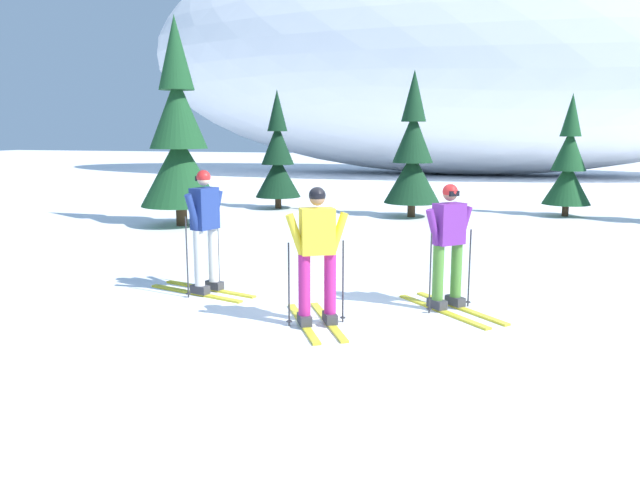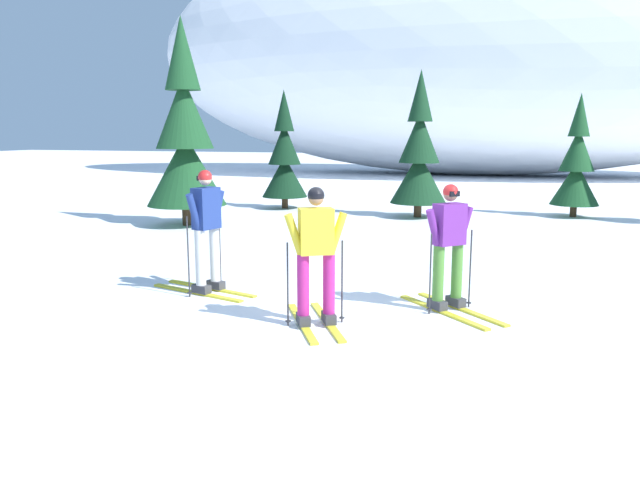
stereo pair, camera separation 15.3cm
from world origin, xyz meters
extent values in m
plane|color=white|center=(0.00, 0.00, 0.00)|extent=(120.00, 120.00, 0.00)
cube|color=gold|center=(1.55, 0.72, 0.01)|extent=(1.33, 1.31, 0.03)
cube|color=gold|center=(1.32, 0.49, 0.01)|extent=(1.33, 1.31, 0.03)
cube|color=#38383D|center=(1.47, 0.79, 0.09)|extent=(0.30, 0.30, 0.12)
cube|color=#38383D|center=(1.25, 0.56, 0.09)|extent=(0.30, 0.30, 0.12)
cylinder|color=#4C8433|center=(1.47, 0.79, 0.52)|extent=(0.15, 0.15, 0.75)
cylinder|color=#4C8433|center=(1.25, 0.56, 0.52)|extent=(0.15, 0.15, 0.75)
cube|color=#6B2889|center=(1.36, 0.68, 1.17)|extent=(0.45, 0.45, 0.55)
cylinder|color=#6B2889|center=(1.54, 0.86, 1.11)|extent=(0.26, 0.27, 0.58)
cylinder|color=#6B2889|center=(1.19, 0.50, 1.11)|extent=(0.26, 0.27, 0.58)
sphere|color=#A37556|center=(1.36, 0.68, 1.58)|extent=(0.19, 0.19, 0.19)
sphere|color=red|center=(1.36, 0.68, 1.61)|extent=(0.21, 0.21, 0.21)
cube|color=black|center=(1.42, 0.62, 1.59)|extent=(0.13, 0.13, 0.07)
cylinder|color=#2D2D33|center=(1.64, 0.88, 0.54)|extent=(0.02, 0.02, 1.08)
cylinder|color=#2D2D33|center=(1.64, 0.88, 0.06)|extent=(0.07, 0.07, 0.01)
cylinder|color=#2D2D33|center=(1.17, 0.39, 0.54)|extent=(0.02, 0.02, 1.08)
cylinder|color=#2D2D33|center=(1.17, 0.39, 0.06)|extent=(0.07, 0.07, 0.01)
cube|color=gold|center=(-2.29, 0.37, 0.01)|extent=(1.72, 0.58, 0.03)
cube|color=gold|center=(-2.20, 0.67, 0.01)|extent=(1.72, 0.58, 0.03)
cube|color=#38383D|center=(-2.19, 0.34, 0.09)|extent=(0.31, 0.21, 0.12)
cube|color=#38383D|center=(-2.11, 0.64, 0.09)|extent=(0.31, 0.21, 0.12)
cylinder|color=silver|center=(-2.19, 0.34, 0.56)|extent=(0.15, 0.15, 0.82)
cylinder|color=silver|center=(-2.11, 0.64, 0.56)|extent=(0.15, 0.15, 0.82)
cube|color=navy|center=(-2.15, 0.49, 1.28)|extent=(0.34, 0.44, 0.61)
cylinder|color=navy|center=(-2.22, 0.26, 1.24)|extent=(0.17, 0.29, 0.58)
cylinder|color=navy|center=(-2.08, 0.73, 1.24)|extent=(0.17, 0.29, 0.58)
sphere|color=beige|center=(-2.15, 0.49, 1.71)|extent=(0.19, 0.19, 0.19)
sphere|color=red|center=(-2.15, 0.49, 1.74)|extent=(0.21, 0.21, 0.21)
cube|color=black|center=(-2.23, 0.51, 1.72)|extent=(0.08, 0.15, 0.07)
cylinder|color=#2D2D33|center=(-2.30, 0.19, 0.60)|extent=(0.02, 0.02, 1.19)
cylinder|color=#2D2D33|center=(-2.30, 0.19, 0.06)|extent=(0.07, 0.07, 0.01)
cylinder|color=#2D2D33|center=(-2.11, 0.83, 0.60)|extent=(0.02, 0.02, 1.19)
cylinder|color=#2D2D33|center=(-2.11, 0.83, 0.06)|extent=(0.07, 0.07, 0.01)
cube|color=gold|center=(-0.31, -0.53, 0.01)|extent=(0.89, 1.48, 0.03)
cube|color=gold|center=(-0.02, -0.37, 0.01)|extent=(0.89, 1.48, 0.03)
cube|color=#38383D|center=(-0.26, -0.62, 0.09)|extent=(0.26, 0.31, 0.12)
cube|color=#38383D|center=(0.03, -0.45, 0.09)|extent=(0.26, 0.31, 0.12)
cylinder|color=#B7237A|center=(-0.26, -0.62, 0.53)|extent=(0.15, 0.15, 0.76)
cylinder|color=#B7237A|center=(0.03, -0.45, 0.53)|extent=(0.15, 0.15, 0.76)
cube|color=yellow|center=(-0.12, -0.53, 1.20)|extent=(0.48, 0.41, 0.56)
cylinder|color=yellow|center=(-0.34, -0.66, 1.13)|extent=(0.29, 0.22, 0.58)
cylinder|color=yellow|center=(0.11, -0.41, 1.13)|extent=(0.29, 0.22, 0.58)
sphere|color=#A37556|center=(-0.12, -0.53, 1.60)|extent=(0.19, 0.19, 0.19)
sphere|color=black|center=(-0.12, -0.53, 1.63)|extent=(0.21, 0.21, 0.21)
cube|color=black|center=(-0.15, -0.46, 1.61)|extent=(0.15, 0.11, 0.07)
cylinder|color=#2D2D33|center=(-0.45, -0.65, 0.53)|extent=(0.02, 0.02, 1.06)
cylinder|color=#2D2D33|center=(-0.45, -0.65, 0.06)|extent=(0.07, 0.07, 0.01)
cylinder|color=#2D2D33|center=(0.16, -0.31, 0.53)|extent=(0.02, 0.02, 1.06)
cylinder|color=#2D2D33|center=(0.16, -0.31, 0.06)|extent=(0.07, 0.07, 0.01)
cylinder|color=#47301E|center=(-5.86, 6.43, 0.35)|extent=(0.28, 0.28, 0.71)
cone|color=#194723|center=(-5.86, 6.43, 1.43)|extent=(2.02, 2.02, 1.81)
cone|color=#194723|center=(-5.86, 6.43, 2.87)|extent=(1.45, 1.45, 1.81)
cone|color=#194723|center=(-5.86, 6.43, 4.32)|extent=(0.89, 0.89, 1.81)
cylinder|color=#47301E|center=(-4.71, 10.49, 0.25)|extent=(0.20, 0.20, 0.50)
cone|color=black|center=(-4.71, 10.49, 1.01)|extent=(1.42, 1.42, 1.27)
cone|color=black|center=(-4.71, 10.49, 2.02)|extent=(1.02, 1.02, 1.27)
cone|color=black|center=(-4.71, 10.49, 3.04)|extent=(0.62, 0.62, 1.27)
cylinder|color=#47301E|center=(-0.40, 9.71, 0.28)|extent=(0.22, 0.22, 0.55)
cone|color=#14381E|center=(-0.40, 9.71, 1.12)|extent=(1.57, 1.57, 1.41)
cone|color=#14381E|center=(-0.40, 9.71, 2.24)|extent=(1.13, 1.13, 1.41)
cone|color=#14381E|center=(-0.40, 9.71, 3.37)|extent=(0.69, 0.69, 1.41)
cylinder|color=#47301E|center=(3.82, 11.12, 0.23)|extent=(0.19, 0.19, 0.47)
cone|color=#194723|center=(3.82, 11.12, 0.94)|extent=(1.33, 1.33, 1.19)
cone|color=#194723|center=(3.82, 11.12, 1.90)|extent=(0.96, 0.96, 1.19)
cone|color=#194723|center=(3.82, 11.12, 2.86)|extent=(0.59, 0.59, 1.19)
ellipsoid|color=white|center=(0.05, 28.22, 7.07)|extent=(38.02, 14.40, 14.15)
camera|label=1|loc=(2.00, -7.57, 2.39)|focal=34.36mm
camera|label=2|loc=(2.14, -7.52, 2.39)|focal=34.36mm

